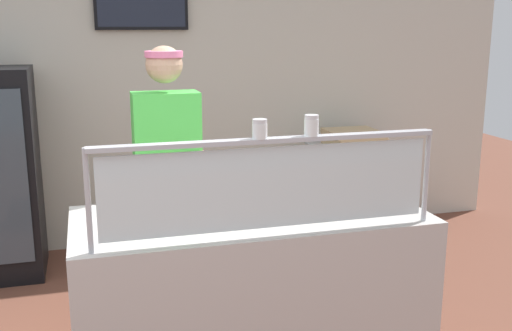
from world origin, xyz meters
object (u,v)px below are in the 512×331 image
pizza_server (214,206)px  pepper_flake_shaker (311,127)px  pizza_box_stack (354,138)px  parmesan_shaker (260,130)px  worker_figure (169,177)px  pizza_tray (207,210)px

pizza_server → pepper_flake_shaker: bearing=-47.6°
pepper_flake_shaker → pizza_server: bearing=132.7°
pizza_server → pizza_box_stack: (1.62, 1.83, -0.07)m
parmesan_shaker → worker_figure: size_ratio=0.05×
pizza_server → pepper_flake_shaker: size_ratio=3.01×
pizza_server → worker_figure: bearing=103.2°
pepper_flake_shaker → worker_figure: worker_figure is taller
pizza_server → worker_figure: size_ratio=0.16×
parmesan_shaker → pizza_box_stack: 2.73m
worker_figure → pizza_server: bearing=-76.4°
pizza_tray → pizza_box_stack: size_ratio=0.96×
pizza_server → parmesan_shaker: size_ratio=3.32×
worker_figure → pizza_box_stack: 2.16m
pizza_server → parmesan_shaker: parmesan_shaker is taller
pizza_box_stack → pizza_tray: bearing=-132.3°
parmesan_shaker → pizza_box_stack: bearing=56.1°
pizza_tray → pepper_flake_shaker: bearing=-46.3°
pizza_server → pepper_flake_shaker: 0.69m
pizza_box_stack → parmesan_shaker: bearing=-123.9°
pizza_server → worker_figure: worker_figure is taller
pizza_tray → pepper_flake_shaker: (0.39, -0.41, 0.47)m
parmesan_shaker → pepper_flake_shaker: 0.24m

